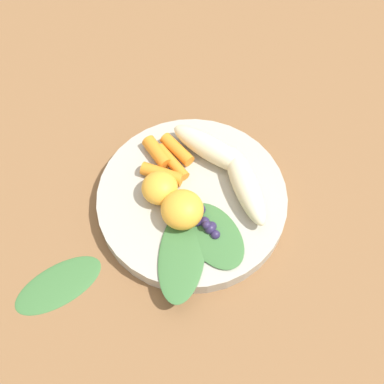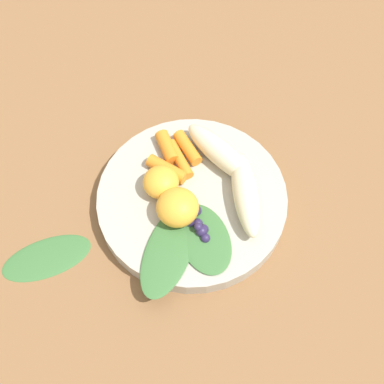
% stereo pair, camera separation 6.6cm
% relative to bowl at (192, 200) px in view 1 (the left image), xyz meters
% --- Properties ---
extents(ground_plane, '(2.40, 2.40, 0.00)m').
position_rel_bowl_xyz_m(ground_plane, '(0.00, 0.00, -0.01)').
color(ground_plane, brown).
extents(bowl, '(0.25, 0.25, 0.02)m').
position_rel_bowl_xyz_m(bowl, '(0.00, 0.00, 0.00)').
color(bowl, '#B2AD9E').
rests_on(bowl, ground_plane).
extents(banana_peeled_left, '(0.09, 0.12, 0.03)m').
position_rel_bowl_xyz_m(banana_peeled_left, '(0.06, -0.02, 0.03)').
color(banana_peeled_left, beige).
rests_on(banana_peeled_left, bowl).
extents(banana_peeled_right, '(0.13, 0.07, 0.03)m').
position_rel_bowl_xyz_m(banana_peeled_right, '(0.01, -0.07, 0.03)').
color(banana_peeled_right, beige).
rests_on(banana_peeled_right, bowl).
extents(orange_segment_near, '(0.05, 0.05, 0.04)m').
position_rel_bowl_xyz_m(orange_segment_near, '(-0.03, 0.01, 0.03)').
color(orange_segment_near, '#F4A833').
rests_on(orange_segment_near, bowl).
extents(orange_segment_far, '(0.05, 0.05, 0.03)m').
position_rel_bowl_xyz_m(orange_segment_far, '(-0.00, 0.04, 0.03)').
color(orange_segment_far, '#F4A833').
rests_on(orange_segment_far, bowl).
extents(carrot_front, '(0.05, 0.05, 0.02)m').
position_rel_bowl_xyz_m(carrot_front, '(0.07, 0.02, 0.02)').
color(carrot_front, orange).
rests_on(carrot_front, bowl).
extents(carrot_mid_left, '(0.05, 0.05, 0.01)m').
position_rel_bowl_xyz_m(carrot_mid_left, '(0.05, 0.03, 0.02)').
color(carrot_mid_left, orange).
rests_on(carrot_mid_left, bowl).
extents(carrot_mid_right, '(0.05, 0.04, 0.02)m').
position_rel_bowl_xyz_m(carrot_mid_right, '(0.06, 0.05, 0.02)').
color(carrot_mid_right, orange).
rests_on(carrot_mid_right, bowl).
extents(carrot_rear, '(0.03, 0.06, 0.02)m').
position_rel_bowl_xyz_m(carrot_rear, '(0.03, 0.04, 0.02)').
color(carrot_rear, orange).
rests_on(carrot_rear, bowl).
extents(blueberry_pile, '(0.05, 0.04, 0.02)m').
position_rel_bowl_xyz_m(blueberry_pile, '(-0.04, -0.02, 0.02)').
color(blueberry_pile, '#2D234C').
rests_on(blueberry_pile, bowl).
extents(coconut_shred_patch, '(0.04, 0.04, 0.00)m').
position_rel_bowl_xyz_m(coconut_shred_patch, '(-0.04, 0.00, 0.01)').
color(coconut_shred_patch, white).
rests_on(coconut_shred_patch, bowl).
extents(kale_leaf_left, '(0.13, 0.06, 0.00)m').
position_rel_bowl_xyz_m(kale_leaf_left, '(-0.08, 0.01, 0.01)').
color(kale_leaf_left, '#3D7038').
rests_on(kale_leaf_left, bowl).
extents(kale_leaf_right, '(0.12, 0.11, 0.00)m').
position_rel_bowl_xyz_m(kale_leaf_right, '(-0.06, -0.03, 0.01)').
color(kale_leaf_right, '#3D7038').
rests_on(kale_leaf_right, bowl).
extents(kale_leaf_stray, '(0.11, 0.12, 0.01)m').
position_rel_bowl_xyz_m(kale_leaf_stray, '(-0.12, 0.16, -0.01)').
color(kale_leaf_stray, '#3D7038').
rests_on(kale_leaf_stray, ground_plane).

